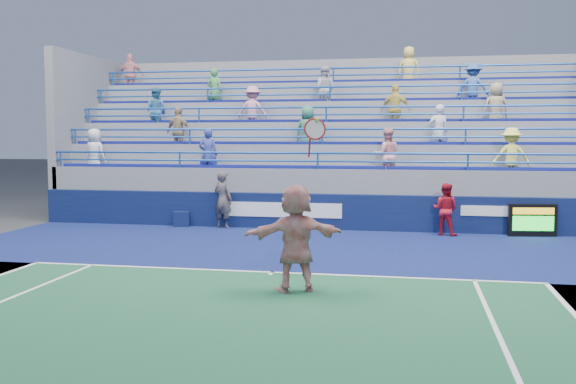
% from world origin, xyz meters
% --- Properties ---
extents(ground, '(120.00, 120.00, 0.00)m').
position_xyz_m(ground, '(0.00, 0.00, 0.00)').
color(ground, '#333538').
extents(sponsor_wall, '(18.00, 0.32, 1.10)m').
position_xyz_m(sponsor_wall, '(0.00, 6.50, 0.55)').
color(sponsor_wall, '#0A153C').
rests_on(sponsor_wall, ground).
extents(bleacher_stand, '(18.00, 5.60, 6.13)m').
position_xyz_m(bleacher_stand, '(-0.00, 10.27, 1.55)').
color(bleacher_stand, slate).
rests_on(bleacher_stand, ground).
extents(serve_speed_board, '(1.37, 0.34, 0.94)m').
position_xyz_m(serve_speed_board, '(6.27, 6.16, 0.47)').
color(serve_speed_board, black).
rests_on(serve_speed_board, ground).
extents(judge_chair, '(0.62, 0.63, 0.87)m').
position_xyz_m(judge_chair, '(-4.31, 6.30, 0.28)').
color(judge_chair, '#0D163F').
rests_on(judge_chair, ground).
extents(tennis_player, '(1.94, 1.28, 3.21)m').
position_xyz_m(tennis_player, '(0.76, -1.47, 1.01)').
color(tennis_player, silver).
rests_on(tennis_player, ground).
extents(line_judge, '(0.77, 0.64, 1.79)m').
position_xyz_m(line_judge, '(-2.92, 6.21, 0.90)').
color(line_judge, '#131C36').
rests_on(line_judge, ground).
extents(ball_girl, '(0.89, 0.80, 1.53)m').
position_xyz_m(ball_girl, '(3.84, 5.96, 0.76)').
color(ball_girl, '#B01424').
rests_on(ball_girl, ground).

